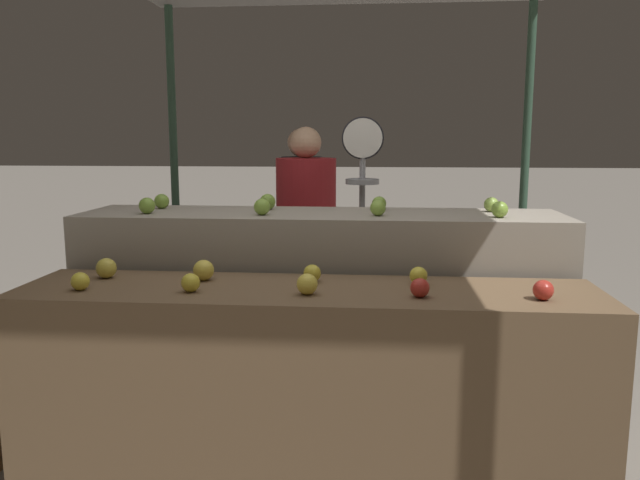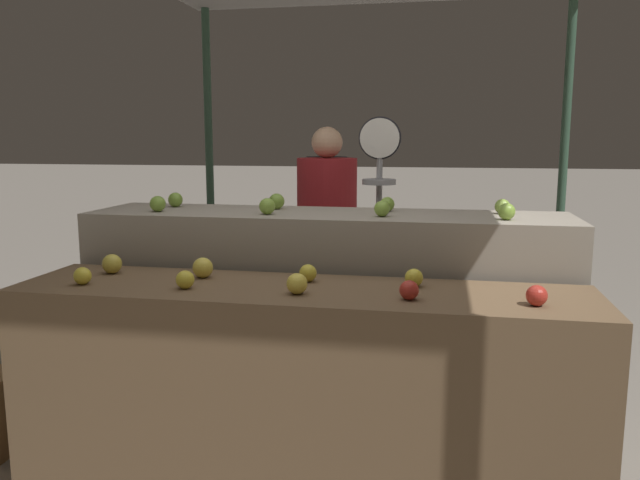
{
  "view_description": "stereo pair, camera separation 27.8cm",
  "coord_description": "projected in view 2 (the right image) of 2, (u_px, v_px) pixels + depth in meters",
  "views": [
    {
      "loc": [
        0.27,
        -2.44,
        1.48
      ],
      "look_at": [
        0.03,
        0.3,
        1.03
      ],
      "focal_mm": 35.0,
      "sensor_mm": 36.0,
      "label": 1
    },
    {
      "loc": [
        0.55,
        -2.4,
        1.48
      ],
      "look_at": [
        0.03,
        0.3,
        1.03
      ],
      "focal_mm": 35.0,
      "sensor_mm": 36.0,
      "label": 2
    }
  ],
  "objects": [
    {
      "name": "apple_back_0",
      "position": [
        158.0,
        204.0,
        3.1
      ],
      "size": [
        0.08,
        0.08,
        0.08
      ],
      "primitive_type": "sphere",
      "color": "#7AA338",
      "rests_on": "display_counter_back"
    },
    {
      "name": "apple_front_2",
      "position": [
        297.0,
        284.0,
        2.42
      ],
      "size": [
        0.08,
        0.08,
        0.08
      ],
      "primitive_type": "sphere",
      "color": "yellow",
      "rests_on": "display_counter_front"
    },
    {
      "name": "apple_back_6",
      "position": [
        387.0,
        204.0,
        3.11
      ],
      "size": [
        0.07,
        0.07,
        0.07
      ],
      "primitive_type": "sphere",
      "color": "#7AA338",
      "rests_on": "display_counter_back"
    },
    {
      "name": "apple_back_2",
      "position": [
        382.0,
        209.0,
        2.91
      ],
      "size": [
        0.07,
        0.07,
        0.07
      ],
      "primitive_type": "sphere",
      "color": "#84AD3D",
      "rests_on": "display_counter_back"
    },
    {
      "name": "apple_front_1",
      "position": [
        185.0,
        280.0,
        2.51
      ],
      "size": [
        0.07,
        0.07,
        0.07
      ],
      "primitive_type": "sphere",
      "color": "gold",
      "rests_on": "display_counter_front"
    },
    {
      "name": "apple_back_4",
      "position": [
        175.0,
        200.0,
        3.32
      ],
      "size": [
        0.08,
        0.08,
        0.08
      ],
      "primitive_type": "sphere",
      "color": "#7AA338",
      "rests_on": "display_counter_back"
    },
    {
      "name": "apple_back_7",
      "position": [
        502.0,
        207.0,
        3.01
      ],
      "size": [
        0.07,
        0.07,
        0.07
      ],
      "primitive_type": "sphere",
      "color": "#8EB247",
      "rests_on": "display_counter_back"
    },
    {
      "name": "apple_front_0",
      "position": [
        82.0,
        276.0,
        2.58
      ],
      "size": [
        0.07,
        0.07,
        0.07
      ],
      "primitive_type": "sphere",
      "color": "gold",
      "rests_on": "display_counter_front"
    },
    {
      "name": "apple_front_4",
      "position": [
        537.0,
        296.0,
        2.25
      ],
      "size": [
        0.08,
        0.08,
        0.08
      ],
      "primitive_type": "sphere",
      "color": "#B72D23",
      "rests_on": "display_counter_front"
    },
    {
      "name": "apple_front_5",
      "position": [
        112.0,
        264.0,
        2.79
      ],
      "size": [
        0.09,
        0.09,
        0.09
      ],
      "primitive_type": "sphere",
      "color": "gold",
      "rests_on": "display_counter_front"
    },
    {
      "name": "apple_front_7",
      "position": [
        308.0,
        273.0,
        2.63
      ],
      "size": [
        0.07,
        0.07,
        0.07
      ],
      "primitive_type": "sphere",
      "color": "gold",
      "rests_on": "display_counter_front"
    },
    {
      "name": "produce_scale",
      "position": [
        379.0,
        194.0,
        3.7
      ],
      "size": [
        0.25,
        0.2,
        1.6
      ],
      "color": "#99999E",
      "rests_on": "ground_plane"
    },
    {
      "name": "apple_front_3",
      "position": [
        409.0,
        290.0,
        2.33
      ],
      "size": [
        0.07,
        0.07,
        0.07
      ],
      "primitive_type": "sphere",
      "color": "#B72D23",
      "rests_on": "display_counter_front"
    },
    {
      "name": "display_counter_back",
      "position": [
        326.0,
        322.0,
        3.16
      ],
      "size": [
        2.36,
        0.55,
        1.12
      ],
      "primitive_type": "cube",
      "color": "gray",
      "rests_on": "ground_plane"
    },
    {
      "name": "apple_back_3",
      "position": [
        507.0,
        212.0,
        2.79
      ],
      "size": [
        0.08,
        0.08,
        0.08
      ],
      "primitive_type": "sphere",
      "color": "#84AD3D",
      "rests_on": "display_counter_back"
    },
    {
      "name": "apple_front_6",
      "position": [
        203.0,
        268.0,
        2.7
      ],
      "size": [
        0.09,
        0.09,
        0.09
      ],
      "primitive_type": "sphere",
      "color": "yellow",
      "rests_on": "display_counter_front"
    },
    {
      "name": "person_vendor_at_scale",
      "position": [
        327.0,
        229.0,
        4.16
      ],
      "size": [
        0.45,
        0.45,
        1.55
      ],
      "rotation": [
        0.0,
        0.0,
        3.0
      ],
      "color": "#2D2D38",
      "rests_on": "ground_plane"
    },
    {
      "name": "apple_front_8",
      "position": [
        414.0,
        278.0,
        2.54
      ],
      "size": [
        0.07,
        0.07,
        0.07
      ],
      "primitive_type": "sphere",
      "color": "gold",
      "rests_on": "display_counter_front"
    },
    {
      "name": "display_counter_front",
      "position": [
        300.0,
        391.0,
        2.59
      ],
      "size": [
        2.36,
        0.55,
        0.88
      ],
      "primitive_type": "cube",
      "color": "brown",
      "rests_on": "ground_plane"
    },
    {
      "name": "person_customer_left",
      "position": [
        327.0,
        217.0,
        4.6
      ],
      "size": [
        0.39,
        0.39,
        1.55
      ],
      "rotation": [
        0.0,
        0.0,
        2.77
      ],
      "color": "#2D2D38",
      "rests_on": "ground_plane"
    },
    {
      "name": "apple_back_1",
      "position": [
        267.0,
        206.0,
        2.99
      ],
      "size": [
        0.08,
        0.08,
        0.08
      ],
      "primitive_type": "sphere",
      "color": "#84AD3D",
      "rests_on": "display_counter_back"
    },
    {
      "name": "apple_back_5",
      "position": [
        277.0,
        201.0,
        3.21
      ],
      "size": [
        0.08,
        0.08,
        0.08
      ],
      "primitive_type": "sphere",
      "color": "#7AA338",
      "rests_on": "display_counter_back"
    }
  ]
}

